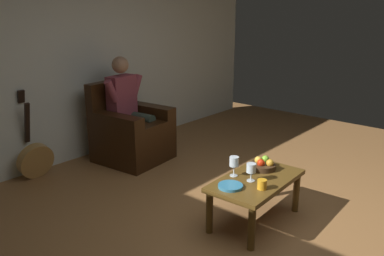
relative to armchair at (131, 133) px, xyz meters
name	(u,v)px	position (x,y,z in m)	size (l,w,h in m)	color
ground_plane	(287,237)	(0.36, 2.37, -0.34)	(7.57, 7.57, 0.00)	olive
wall_back	(72,53)	(0.36, -0.58, 0.97)	(6.71, 0.06, 2.63)	silver
armchair	(131,133)	(0.00, 0.00, 0.00)	(0.84, 0.85, 0.97)	black
person_seated	(129,106)	(0.00, -0.01, 0.34)	(0.63, 0.57, 1.28)	#8B3A47
coffee_table	(256,185)	(0.31, 2.01, 0.01)	(0.92, 0.54, 0.42)	brown
guitar	(35,158)	(1.08, -0.37, -0.11)	(0.40, 0.27, 0.99)	#AD7E41
wine_glass_near	(251,169)	(0.39, 2.00, 0.18)	(0.08, 0.08, 0.16)	silver
wine_glass_far	(234,163)	(0.39, 1.83, 0.20)	(0.08, 0.08, 0.18)	silver
fruit_bowl	(263,165)	(0.08, 1.94, 0.11)	(0.24, 0.24, 0.11)	#3C2817
decorative_dish	(230,186)	(0.61, 1.95, 0.09)	(0.21, 0.21, 0.02)	teal
candle_jar	(262,184)	(0.46, 2.16, 0.11)	(0.08, 0.08, 0.08)	orange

